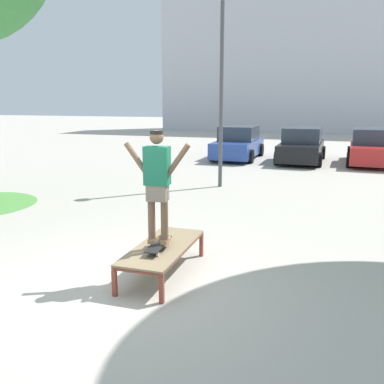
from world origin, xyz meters
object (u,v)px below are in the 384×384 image
at_px(skate_box, 163,249).
at_px(car_blue, 238,144).
at_px(skateboard, 158,244).
at_px(skater, 157,180).
at_px(light_post, 222,60).
at_px(car_black, 302,146).
at_px(car_red, 372,148).

bearing_deg(skate_box, car_blue, 96.61).
relative_size(skate_box, skateboard, 2.34).
relative_size(skater, car_blue, 0.40).
distance_m(skater, light_post, 7.50).
height_order(car_black, car_red, same).
bearing_deg(skate_box, skater, -90.39).
height_order(skater, car_red, skater).
height_order(car_blue, car_red, same).
distance_m(skateboard, car_blue, 13.82).
height_order(skater, light_post, light_post).
relative_size(skateboard, car_red, 0.19).
relative_size(skateboard, car_black, 0.19).
bearing_deg(car_black, skate_box, -95.57).
distance_m(skater, car_blue, 13.84).
relative_size(skateboard, car_blue, 0.19).
xyz_separation_m(car_black, light_post, (-2.10, -6.45, 3.13)).
bearing_deg(car_red, skater, -106.92).
distance_m(skate_box, light_post, 7.76).
xyz_separation_m(skater, car_blue, (-1.57, 13.73, -0.84)).
xyz_separation_m(skate_box, skater, (-0.00, -0.16, 1.12)).
distance_m(skate_box, skateboard, 0.21).
height_order(skateboard, car_blue, car_blue).
bearing_deg(skateboard, car_blue, 96.53).
xyz_separation_m(skateboard, car_red, (4.18, 13.74, 0.15)).
xyz_separation_m(skate_box, car_blue, (-1.57, 13.56, 0.28)).
height_order(skate_box, car_blue, car_blue).
distance_m(skate_box, car_black, 13.44).
distance_m(skate_box, car_blue, 13.66).
bearing_deg(skate_box, car_red, 72.89).
bearing_deg(skateboard, light_post, 96.39).
xyz_separation_m(skate_box, car_red, (4.18, 13.58, 0.28)).
xyz_separation_m(skate_box, light_post, (-0.80, 6.93, 3.41)).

